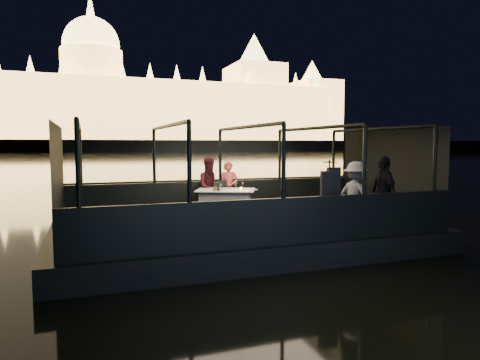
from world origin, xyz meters
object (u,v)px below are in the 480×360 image
object	(u,v)px
passenger_stripe	(356,192)
person_man_maroon	(211,188)
coat_stand	(329,193)
wine_bottle	(218,185)
dining_table_central	(226,204)
person_woman_coral	(229,187)
chair_port_right	(231,199)
chair_port_left	(223,200)
passenger_dark	(383,192)

from	to	relation	value
passenger_stripe	person_man_maroon	bearing A→B (deg)	24.05
passenger_stripe	coat_stand	bearing A→B (deg)	96.80
passenger_stripe	wine_bottle	bearing A→B (deg)	36.67
coat_stand	passenger_stripe	bearing A→B (deg)	22.76
dining_table_central	person_woman_coral	size ratio (longest dim) A/B	1.00
person_woman_coral	person_man_maroon	bearing A→B (deg)	-159.11
wine_bottle	dining_table_central	bearing A→B (deg)	45.25
person_man_maroon	wine_bottle	distance (m)	1.02
chair_port_right	person_man_maroon	xyz separation A→B (m)	(-0.50, 0.23, 0.30)
chair_port_left	passenger_dark	world-z (taller)	passenger_dark
chair_port_left	chair_port_right	world-z (taller)	chair_port_left
dining_table_central	passenger_stripe	xyz separation A→B (m)	(2.31, -2.26, 0.47)
dining_table_central	chair_port_left	size ratio (longest dim) A/B	1.56
chair_port_left	chair_port_right	size ratio (longest dim) A/B	1.06
dining_table_central	passenger_stripe	bearing A→B (deg)	-44.35
chair_port_left	person_man_maroon	size ratio (longest dim) A/B	0.60
coat_stand	passenger_dark	xyz separation A→B (m)	(1.50, 0.19, -0.05)
person_woman_coral	wine_bottle	xyz separation A→B (m)	(-0.60, -1.00, 0.17)
person_woman_coral	person_man_maroon	size ratio (longest dim) A/B	0.93
chair_port_right	wine_bottle	bearing A→B (deg)	-106.98
person_woman_coral	chair_port_left	bearing A→B (deg)	-112.14
chair_port_left	passenger_dark	size ratio (longest dim) A/B	0.56
coat_stand	wine_bottle	xyz separation A→B (m)	(-1.65, 2.37, 0.02)
chair_port_left	wine_bottle	bearing A→B (deg)	-128.28
dining_table_central	person_man_maroon	xyz separation A→B (m)	(-0.19, 0.72, 0.36)
dining_table_central	wine_bottle	size ratio (longest dim) A/B	5.49
person_woman_coral	passenger_stripe	bearing A→B (deg)	-35.37
dining_table_central	passenger_dark	world-z (taller)	passenger_dark
passenger_stripe	passenger_dark	xyz separation A→B (m)	(0.56, -0.21, 0.00)
dining_table_central	passenger_dark	xyz separation A→B (m)	(2.87, -2.46, 0.47)
passenger_dark	dining_table_central	bearing A→B (deg)	-120.07
wine_bottle	person_woman_coral	bearing A→B (deg)	59.13
person_man_maroon	wine_bottle	world-z (taller)	person_man_maroon
person_woman_coral	wine_bottle	size ratio (longest dim) A/B	5.48
person_woman_coral	wine_bottle	distance (m)	1.18
person_woman_coral	coat_stand	bearing A→B (deg)	-51.82
chair_port_left	chair_port_right	xyz separation A→B (m)	(0.25, 0.04, 0.00)
chair_port_left	person_woman_coral	xyz separation A→B (m)	(0.25, 0.27, 0.30)
dining_table_central	person_man_maroon	size ratio (longest dim) A/B	0.93
chair_port_right	person_man_maroon	size ratio (longest dim) A/B	0.57
chair_port_right	passenger_stripe	bearing A→B (deg)	-33.64
passenger_dark	wine_bottle	xyz separation A→B (m)	(-3.15, 2.18, 0.06)
dining_table_central	chair_port_left	world-z (taller)	chair_port_left
person_woman_coral	chair_port_right	bearing A→B (deg)	-70.73
chair_port_right	wine_bottle	size ratio (longest dim) A/B	3.32
person_man_maroon	passenger_dark	xyz separation A→B (m)	(3.06, -3.18, 0.10)
dining_table_central	chair_port_right	xyz separation A→B (m)	(0.31, 0.49, 0.06)
passenger_stripe	wine_bottle	distance (m)	3.25
chair_port_left	person_woman_coral	world-z (taller)	person_woman_coral
chair_port_right	wine_bottle	xyz separation A→B (m)	(-0.59, -0.77, 0.47)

